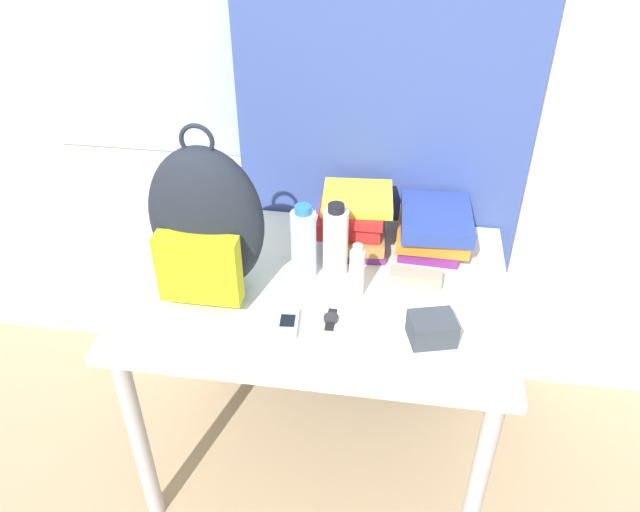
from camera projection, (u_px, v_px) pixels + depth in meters
wall_back at (342, 52)px, 1.87m from camera, size 6.00×0.06×2.50m
curtain_blue at (387, 60)px, 1.80m from camera, size 0.91×0.04×2.50m
desk at (320, 310)px, 1.85m from camera, size 1.07×0.76×0.73m
backpack at (206, 225)px, 1.66m from camera, size 0.31×0.21×0.49m
book_stack_left at (354, 219)px, 1.92m from camera, size 0.23×0.26×0.17m
book_stack_center at (434, 229)px, 1.91m from camera, size 0.22×0.26×0.13m
water_bottle at (304, 244)px, 1.77m from camera, size 0.07×0.07×0.23m
sports_bottle at (336, 241)px, 1.78m from camera, size 0.07×0.07×0.23m
sunscreen_bottle at (357, 272)px, 1.71m from camera, size 0.04×0.04×0.17m
cell_phone at (288, 323)px, 1.64m from camera, size 0.06×0.11×0.02m
sunglasses_case at (415, 278)px, 1.79m from camera, size 0.15×0.07×0.04m
camera_pouch at (432, 329)px, 1.59m from camera, size 0.14×0.12×0.07m
wristwatch at (331, 319)px, 1.66m from camera, size 0.04×0.09×0.01m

